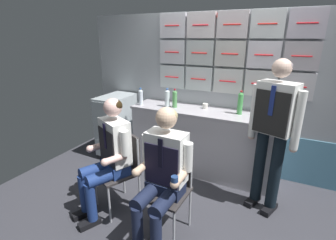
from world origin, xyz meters
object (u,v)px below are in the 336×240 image
Objects in this scene: paper_cup_blue at (205,106)px; service_trolley at (117,124)px; crew_member_left at (109,153)px; crew_member_right at (162,172)px; crew_member_standing at (273,126)px; water_bottle_short at (167,98)px; folding_chair_right at (170,180)px; folding_chair_left at (123,163)px.

service_trolley is at bearing -172.09° from paper_cup_blue.
crew_member_right reaches higher than crew_member_left.
crew_member_standing is 6.32× the size of water_bottle_short.
crew_member_standing reaches higher than crew_member_left.
crew_member_standing is at bearing 27.85° from crew_member_left.
crew_member_standing reaches higher than folding_chair_right.
crew_member_left reaches higher than service_trolley.
folding_chair_left is 1.17m from water_bottle_short.
crew_member_standing is at bearing 47.33° from crew_member_right.
folding_chair_left is 0.68m from crew_member_right.
crew_member_standing is 22.47× the size of paper_cup_blue.
crew_member_right is (-0.00, -0.16, 0.18)m from folding_chair_right.
paper_cup_blue is at bearing 7.91° from service_trolley.
paper_cup_blue is (-0.90, 0.56, -0.04)m from crew_member_standing.
folding_chair_right is at bearing 5.28° from crew_member_left.
folding_chair_left is at bearing -90.86° from water_bottle_short.
water_bottle_short reaches higher than service_trolley.
paper_cup_blue reaches higher than folding_chair_right.
folding_chair_left is at bearing -113.56° from paper_cup_blue.
folding_chair_left is 1.37m from paper_cup_blue.
crew_member_standing reaches higher than service_trolley.
service_trolley is 0.77× the size of crew_member_left.
crew_member_right is 1.47m from paper_cup_blue.
folding_chair_left is at bearing 158.24° from crew_member_right.
folding_chair_right is 0.52× the size of crew_member_standing.
water_bottle_short is (0.09, 1.20, 0.33)m from crew_member_left.
crew_member_left is at bearing -94.06° from water_bottle_short.
crew_member_standing is at bearing 24.33° from folding_chair_left.
crew_member_right is at bearing -21.76° from folding_chair_left.
crew_member_left is 1.49m from paper_cup_blue.
paper_cup_blue is at bearing 66.23° from crew_member_left.
crew_member_left is at bearing -174.72° from folding_chair_right.
folding_chair_right is at bearing -36.60° from service_trolley.
service_trolley is 1.94m from crew_member_right.
crew_member_left is 1.25m from water_bottle_short.
service_trolley is at bearing 130.38° from folding_chair_left.
water_bottle_short is at bearing 163.78° from crew_member_standing.
folding_chair_left is 1.63m from crew_member_standing.
service_trolley is 3.73× the size of water_bottle_short.
crew_member_standing reaches higher than paper_cup_blue.
crew_member_right reaches higher than service_trolley.
crew_member_standing is (0.82, 0.89, 0.27)m from crew_member_right.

